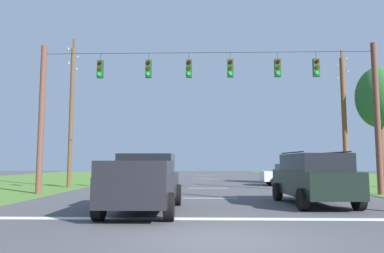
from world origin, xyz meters
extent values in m
plane|color=#47474C|center=(0.00, 0.00, 0.00)|extent=(120.00, 120.00, 0.00)
cube|color=white|center=(0.00, 2.73, 0.00)|extent=(15.22, 0.45, 0.01)
cube|color=white|center=(0.00, 8.73, 0.00)|extent=(2.50, 0.15, 0.01)
cube|color=white|center=(0.00, 15.01, 0.00)|extent=(2.50, 0.15, 0.01)
cube|color=white|center=(0.00, 23.99, 0.00)|extent=(2.50, 0.15, 0.01)
cube|color=white|center=(0.00, 27.52, 0.00)|extent=(2.50, 0.15, 0.01)
cube|color=white|center=(0.00, 37.53, 0.00)|extent=(2.50, 0.15, 0.01)
cylinder|color=brown|center=(-8.87, 10.54, 3.96)|extent=(0.30, 0.30, 7.91)
cylinder|color=brown|center=(8.68, 10.54, 3.96)|extent=(0.30, 0.30, 7.91)
cylinder|color=black|center=(-0.10, 10.54, 7.46)|extent=(17.56, 0.02, 0.02)
cylinder|color=black|center=(-5.79, 10.54, 7.27)|extent=(0.02, 0.02, 0.39)
cube|color=#19471E|center=(-5.79, 10.54, 6.60)|extent=(0.32, 0.24, 0.95)
cylinder|color=#310503|center=(-5.79, 10.40, 6.90)|extent=(0.20, 0.04, 0.20)
cylinder|color=#352203|center=(-5.79, 10.40, 6.60)|extent=(0.20, 0.04, 0.20)
cylinder|color=green|center=(-5.79, 10.40, 6.30)|extent=(0.20, 0.04, 0.20)
cylinder|color=black|center=(-3.20, 10.54, 7.27)|extent=(0.02, 0.02, 0.39)
cube|color=#19471E|center=(-3.20, 10.54, 6.60)|extent=(0.32, 0.24, 0.95)
cylinder|color=#310503|center=(-3.20, 10.40, 6.90)|extent=(0.20, 0.04, 0.20)
cylinder|color=#352203|center=(-3.20, 10.40, 6.60)|extent=(0.20, 0.04, 0.20)
cylinder|color=green|center=(-3.20, 10.40, 6.30)|extent=(0.20, 0.04, 0.20)
cylinder|color=black|center=(-1.05, 10.54, 7.27)|extent=(0.02, 0.02, 0.39)
cube|color=#19471E|center=(-1.05, 10.54, 6.60)|extent=(0.32, 0.24, 0.95)
cylinder|color=#310503|center=(-1.05, 10.40, 6.90)|extent=(0.20, 0.04, 0.20)
cylinder|color=#352203|center=(-1.05, 10.40, 6.60)|extent=(0.20, 0.04, 0.20)
cylinder|color=green|center=(-1.05, 10.40, 6.30)|extent=(0.20, 0.04, 0.20)
cylinder|color=black|center=(1.15, 10.54, 7.27)|extent=(0.02, 0.02, 0.39)
cube|color=#19471E|center=(1.15, 10.54, 6.60)|extent=(0.32, 0.24, 0.95)
cylinder|color=#310503|center=(1.15, 10.40, 6.90)|extent=(0.20, 0.04, 0.20)
cylinder|color=#352203|center=(1.15, 10.40, 6.60)|extent=(0.20, 0.04, 0.20)
cylinder|color=green|center=(1.15, 10.40, 6.30)|extent=(0.20, 0.04, 0.20)
cylinder|color=black|center=(3.64, 10.54, 7.27)|extent=(0.02, 0.02, 0.39)
cube|color=#19471E|center=(3.64, 10.54, 6.60)|extent=(0.32, 0.24, 0.95)
cylinder|color=#310503|center=(3.64, 10.40, 6.90)|extent=(0.20, 0.04, 0.20)
cylinder|color=#352203|center=(3.64, 10.40, 6.60)|extent=(0.20, 0.04, 0.20)
cylinder|color=green|center=(3.64, 10.40, 6.30)|extent=(0.20, 0.04, 0.20)
cylinder|color=black|center=(5.66, 10.54, 7.27)|extent=(0.02, 0.02, 0.39)
cube|color=#19471E|center=(5.66, 10.54, 6.60)|extent=(0.32, 0.24, 0.95)
cylinder|color=#310503|center=(5.66, 10.40, 6.90)|extent=(0.20, 0.04, 0.20)
cylinder|color=#352203|center=(5.66, 10.40, 6.60)|extent=(0.20, 0.04, 0.20)
cylinder|color=green|center=(5.66, 10.40, 6.30)|extent=(0.20, 0.04, 0.20)
cube|color=black|center=(-2.32, 4.12, 0.82)|extent=(2.03, 5.41, 0.85)
cube|color=black|center=(-2.32, 4.76, 1.60)|extent=(1.86, 1.91, 0.70)
cube|color=black|center=(-3.25, 2.76, 1.48)|extent=(0.11, 2.38, 0.45)
cube|color=black|center=(-1.37, 2.77, 1.48)|extent=(0.11, 2.38, 0.45)
cube|color=black|center=(-2.30, 1.47, 1.48)|extent=(1.96, 0.11, 0.45)
cylinder|color=black|center=(-3.33, 5.95, 0.40)|extent=(0.28, 0.80, 0.80)
cylinder|color=black|center=(-1.33, 5.96, 0.40)|extent=(0.28, 0.80, 0.80)
cylinder|color=black|center=(-3.31, 2.27, 0.40)|extent=(0.28, 0.80, 0.80)
cylinder|color=black|center=(-1.31, 2.29, 0.40)|extent=(0.28, 0.80, 0.80)
cube|color=black|center=(3.97, 6.24, 0.85)|extent=(2.19, 4.89, 0.95)
cube|color=black|center=(3.98, 6.09, 1.66)|extent=(1.96, 3.29, 0.65)
cylinder|color=black|center=(3.13, 6.05, 2.03)|extent=(0.19, 2.72, 0.05)
cylinder|color=black|center=(4.83, 6.13, 2.03)|extent=(0.19, 2.72, 0.05)
cylinder|color=black|center=(2.91, 7.82, 0.38)|extent=(0.30, 0.77, 0.76)
cylinder|color=black|center=(4.86, 7.92, 0.38)|extent=(0.30, 0.77, 0.76)
cylinder|color=black|center=(3.08, 4.56, 0.38)|extent=(0.30, 0.77, 0.76)
cylinder|color=black|center=(5.03, 4.66, 0.38)|extent=(0.30, 0.77, 0.76)
cube|color=silver|center=(10.21, 25.24, 0.67)|extent=(1.81, 4.30, 0.70)
cube|color=black|center=(10.21, 25.24, 1.27)|extent=(1.62, 2.10, 0.50)
cylinder|color=black|center=(11.12, 23.82, 0.32)|extent=(0.22, 0.64, 0.64)
cylinder|color=black|center=(9.32, 23.82, 0.32)|extent=(0.22, 0.64, 0.64)
cylinder|color=black|center=(11.11, 26.66, 0.32)|extent=(0.22, 0.64, 0.64)
cylinder|color=black|center=(9.31, 26.66, 0.32)|extent=(0.22, 0.64, 0.64)
cube|color=silver|center=(6.03, 17.58, 0.67)|extent=(4.33, 1.87, 0.70)
cube|color=black|center=(6.03, 17.58, 1.27)|extent=(2.12, 1.65, 0.50)
cylinder|color=black|center=(4.62, 16.66, 0.32)|extent=(0.64, 0.23, 0.64)
cylinder|color=black|center=(4.59, 18.46, 0.32)|extent=(0.64, 0.23, 0.64)
cylinder|color=black|center=(7.46, 16.70, 0.32)|extent=(0.64, 0.23, 0.64)
cylinder|color=black|center=(7.43, 18.50, 0.32)|extent=(0.64, 0.23, 0.64)
cylinder|color=brown|center=(9.37, 16.48, 4.42)|extent=(0.32, 0.32, 8.85)
cube|color=brown|center=(9.37, 16.48, 8.45)|extent=(0.12, 0.12, 1.96)
cylinder|color=#B2B7BC|center=(9.37, 17.26, 8.57)|extent=(0.08, 0.08, 0.12)
cylinder|color=#B2B7BC|center=(9.37, 15.69, 8.57)|extent=(0.08, 0.08, 0.12)
cube|color=brown|center=(9.37, 16.48, 7.55)|extent=(0.12, 0.12, 2.40)
cylinder|color=#B2B7BC|center=(9.37, 17.43, 7.67)|extent=(0.08, 0.08, 0.12)
cylinder|color=#B2B7BC|center=(9.37, 15.52, 7.67)|extent=(0.08, 0.08, 0.12)
cylinder|color=brown|center=(-9.00, 15.14, 4.63)|extent=(0.26, 0.26, 9.25)
cube|color=brown|center=(-9.00, 15.14, 8.85)|extent=(0.12, 0.12, 2.18)
cylinder|color=#B2B7BC|center=(-9.00, 16.01, 8.97)|extent=(0.08, 0.08, 0.12)
cylinder|color=#B2B7BC|center=(-9.00, 14.27, 8.97)|extent=(0.08, 0.08, 0.12)
cube|color=brown|center=(-9.00, 15.14, 7.95)|extent=(0.12, 0.12, 1.82)
cylinder|color=#B2B7BC|center=(-9.00, 15.87, 8.07)|extent=(0.08, 0.08, 0.12)
cylinder|color=#B2B7BC|center=(-9.00, 14.41, 8.07)|extent=(0.08, 0.08, 0.12)
cylinder|color=brown|center=(11.61, 16.11, 2.44)|extent=(0.29, 0.29, 4.88)
ellipsoid|color=#28632B|center=(11.61, 16.11, 6.02)|extent=(3.01, 3.01, 4.13)
camera|label=1|loc=(-0.38, -7.94, 1.67)|focal=33.33mm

